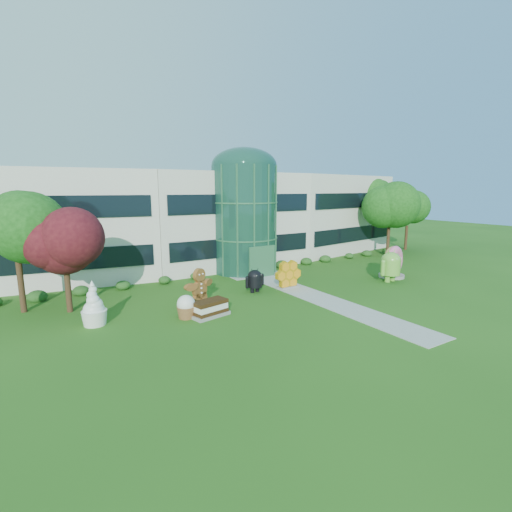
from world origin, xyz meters
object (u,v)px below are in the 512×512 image
android_green (391,264)px  android_black (255,279)px  donut (392,261)px  gingerbread (199,287)px

android_green → android_black: size_ratio=1.47×
donut → gingerbread: 17.76m
donut → android_black: bearing=154.9°
android_green → gingerbread: size_ratio=1.05×
android_green → gingerbread: (-16.35, 2.30, -0.18)m
gingerbread → android_black: bearing=-13.7°
donut → gingerbread: size_ratio=1.02×
android_black → donut: 13.04m
android_green → donut: bearing=28.3°
android_green → donut: size_ratio=1.04×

